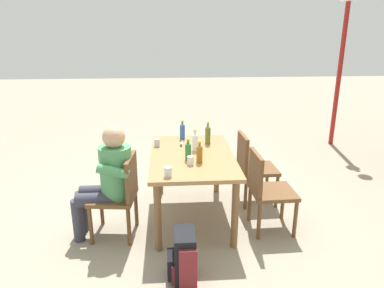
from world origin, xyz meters
TOP-DOWN VIEW (x-y plane):
  - ground_plane at (0.00, 0.00)m, footprint 24.00×24.00m
  - dining_table at (0.00, 0.00)m, footprint 1.43×0.90m
  - chair_near_right at (0.33, -0.75)m, footprint 0.49×0.49m
  - chair_far_right at (0.32, 0.75)m, footprint 0.45×0.45m
  - chair_far_left at (-0.32, 0.75)m, footprint 0.46×0.46m
  - person_in_white_shirt at (0.32, -0.86)m, footprint 0.47×0.61m
  - bottle_blue at (-0.58, -0.08)m, footprint 0.06×0.06m
  - bottle_olive at (-0.37, 0.21)m, footprint 0.06×0.06m
  - bottle_clear at (-0.13, 0.04)m, footprint 0.06×0.06m
  - bottle_amber at (0.24, 0.06)m, footprint 0.06×0.06m
  - bottle_green at (0.16, -0.05)m, footprint 0.06×0.06m
  - cup_white at (0.31, -0.04)m, footprint 0.06×0.06m
  - cup_steel at (-0.31, -0.39)m, footprint 0.07×0.07m
  - cup_glass at (0.59, -0.26)m, footprint 0.07×0.07m
  - table_knife at (-0.36, -0.10)m, footprint 0.24×0.05m
  - backpack_by_near_side at (1.07, -0.15)m, footprint 0.29×0.24m
  - backpack_by_far_side at (1.09, -0.13)m, footprint 0.32×0.21m
  - lamp_post at (-2.51, 2.79)m, footprint 0.56×0.20m

SIDE VIEW (x-z plane):
  - ground_plane at x=0.00m, z-range 0.00..0.00m
  - backpack_by_far_side at x=1.09m, z-range -0.01..0.38m
  - backpack_by_near_side at x=1.07m, z-range -0.01..0.44m
  - chair_near_right at x=0.33m, z-range 0.05..0.92m
  - chair_far_right at x=0.32m, z-range 0.05..0.92m
  - chair_far_left at x=-0.32m, z-range 0.05..0.92m
  - dining_table at x=0.00m, z-range 0.28..1.03m
  - person_in_white_shirt at x=0.32m, z-range 0.07..1.25m
  - table_knife at x=-0.36m, z-range 0.75..0.77m
  - cup_steel at x=-0.31m, z-range 0.75..0.84m
  - cup_white at x=0.31m, z-range 0.75..0.84m
  - cup_glass at x=0.59m, z-range 0.75..0.85m
  - bottle_green at x=0.16m, z-range 0.74..0.97m
  - bottle_amber at x=0.24m, z-range 0.74..0.97m
  - bottle_blue at x=-0.58m, z-range 0.74..0.98m
  - bottle_clear at x=-0.13m, z-range 0.74..0.98m
  - bottle_olive at x=-0.37m, z-range 0.74..1.01m
  - lamp_post at x=-2.51m, z-range 0.57..3.27m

